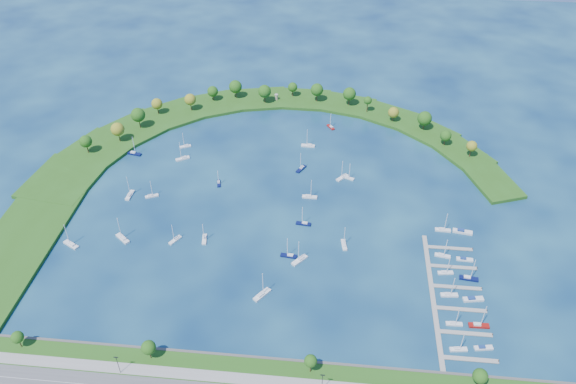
# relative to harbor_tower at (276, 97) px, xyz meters

# --- Properties ---
(ground) EXTENTS (700.00, 700.00, 0.00)m
(ground) POSITION_rel_harbor_tower_xyz_m (14.12, -113.86, -4.16)
(ground) COLOR #071B42
(ground) RESTS_ON ground
(breakwater) EXTENTS (286.74, 247.64, 2.00)m
(breakwater) POSITION_rel_harbor_tower_xyz_m (-32.21, -65.14, -3.17)
(breakwater) COLOR #255115
(breakwater) RESTS_ON ground
(breakwater_trees) EXTENTS (240.63, 92.34, 14.27)m
(breakwater_trees) POSITION_rel_harbor_tower_xyz_m (-2.52, -24.72, 6.24)
(breakwater_trees) COLOR #382314
(breakwater_trees) RESTS_ON breakwater
(harbor_tower) EXTENTS (2.60, 2.60, 4.20)m
(harbor_tower) POSITION_rel_harbor_tower_xyz_m (0.00, 0.00, 0.00)
(harbor_tower) COLOR gray
(harbor_tower) RESTS_ON breakwater
(dock_system) EXTENTS (24.28, 82.00, 1.60)m
(dock_system) POSITION_rel_harbor_tower_xyz_m (99.42, -174.86, -3.80)
(dock_system) COLOR gray
(dock_system) RESTS_ON ground
(moored_boat_0) EXTENTS (3.25, 7.85, 11.20)m
(moored_boat_0) POSITION_rel_harbor_tower_xyz_m (-19.93, -147.73, -3.27)
(moored_boat_0) COLOR silver
(moored_boat_0) RESTS_ON ground
(moored_boat_1) EXTENTS (6.05, 8.42, 12.23)m
(moored_boat_1) POSITION_rel_harbor_tower_xyz_m (24.32, -81.19, -3.24)
(moored_boat_1) COLOR #0A103F
(moored_boat_1) RESTS_ON ground
(moored_boat_2) EXTENTS (8.96, 8.02, 13.85)m
(moored_boat_2) POSITION_rel_harbor_tower_xyz_m (-61.55, -151.52, -3.19)
(moored_boat_2) COLOR silver
(moored_boat_2) RESTS_ON ground
(moored_boat_3) EXTENTS (9.30, 6.69, 13.52)m
(moored_boat_3) POSITION_rel_harbor_tower_xyz_m (-85.98, -158.53, -3.20)
(moored_boat_3) COLOR silver
(moored_boat_3) RESTS_ON ground
(moored_boat_4) EXTENTS (8.41, 2.57, 12.27)m
(moored_boat_4) POSITION_rel_harbor_tower_xyz_m (31.12, -107.66, -3.24)
(moored_boat_4) COLOR silver
(moored_boat_4) RESTS_ON ground
(moored_boat_5) EXTENTS (5.76, 7.53, 11.09)m
(moored_boat_5) POSITION_rel_harbor_tower_xyz_m (-34.61, -149.82, -3.28)
(moored_boat_5) COLOR silver
(moored_boat_5) RESTS_ON ground
(moored_boat_6) EXTENTS (7.83, 8.62, 13.41)m
(moored_boat_6) POSITION_rel_harbor_tower_xyz_m (29.76, -157.99, -3.21)
(moored_boat_6) COLOR silver
(moored_boat_6) RESTS_ON ground
(moored_boat_7) EXTENTS (8.11, 3.04, 11.64)m
(moored_boat_7) POSITION_rel_harbor_tower_xyz_m (29.52, -130.74, -3.26)
(moored_boat_7) COLOR #0A103F
(moored_boat_7) RESTS_ON ground
(moored_boat_8) EXTENTS (7.53, 4.78, 10.76)m
(moored_boat_8) POSITION_rel_harbor_tower_xyz_m (52.30, -87.36, -3.28)
(moored_boat_8) COLOR silver
(moored_boat_8) RESTS_ON ground
(moored_boat_9) EXTENTS (5.73, 7.10, 10.61)m
(moored_boat_9) POSITION_rel_harbor_tower_xyz_m (40.05, -31.39, -3.29)
(moored_boat_9) COLOR maroon
(moored_boat_9) RESTS_ON ground
(moored_boat_10) EXTENTS (7.46, 4.94, 10.71)m
(moored_boat_10) POSITION_rel_harbor_tower_xyz_m (-50.74, -63.93, -3.28)
(moored_boat_10) COLOR silver
(moored_boat_10) RESTS_ON ground
(moored_boat_11) EXTENTS (2.94, 8.87, 12.85)m
(moored_boat_11) POSITION_rel_harbor_tower_xyz_m (-69.54, -116.23, -3.22)
(moored_boat_11) COLOR silver
(moored_boat_11) RESTS_ON ground
(moored_boat_12) EXTENTS (3.36, 6.96, 9.86)m
(moored_boat_12) POSITION_rel_harbor_tower_xyz_m (-21.98, -100.15, -3.30)
(moored_boat_12) COLOR #0A103F
(moored_boat_12) RESTS_ON ground
(moored_boat_13) EXTENTS (8.57, 6.52, 12.61)m
(moored_boat_13) POSITION_rel_harbor_tower_xyz_m (-48.93, -77.59, -3.23)
(moored_boat_13) COLOR silver
(moored_boat_13) RESTS_ON ground
(moored_boat_14) EXTENTS (8.73, 2.93, 12.65)m
(moored_boat_14) POSITION_rel_harbor_tower_xyz_m (26.69, -55.52, -3.23)
(moored_boat_14) COLOR silver
(moored_boat_14) RESTS_ON ground
(moored_boat_15) EXTENTS (7.58, 4.89, 10.85)m
(moored_boat_15) POSITION_rel_harbor_tower_xyz_m (-57.14, -115.62, -3.28)
(moored_boat_15) COLOR silver
(moored_boat_15) RESTS_ON ground
(moored_boat_16) EXTENTS (8.33, 3.12, 11.95)m
(moored_boat_16) POSITION_rel_harbor_tower_xyz_m (24.16, -155.53, -3.25)
(moored_boat_16) COLOR #0A103F
(moored_boat_16) RESTS_ON ground
(moored_boat_17) EXTENTS (9.08, 4.27, 12.88)m
(moored_boat_17) POSITION_rel_harbor_tower_xyz_m (-80.18, -75.25, -3.22)
(moored_boat_17) COLOR #0A103F
(moored_boat_17) RESTS_ON ground
(moored_boat_18) EXTENTS (7.35, 8.05, 12.55)m
(moored_boat_18) POSITION_rel_harbor_tower_xyz_m (49.04, -87.56, -3.23)
(moored_boat_18) COLOR silver
(moored_boat_18) RESTS_ON ground
(moored_boat_19) EXTENTS (7.80, 9.13, 13.88)m
(moored_boat_19) POSITION_rel_harbor_tower_xyz_m (14.39, -182.04, -3.19)
(moored_boat_19) COLOR silver
(moored_boat_19) RESTS_ON ground
(moored_boat_20) EXTENTS (3.44, 8.17, 11.64)m
(moored_boat_20) POSITION_rel_harbor_tower_xyz_m (51.12, -145.01, -3.26)
(moored_boat_20) COLOR silver
(moored_boat_20) RESTS_ON ground
(docked_boat_0) EXTENTS (7.49, 2.88, 10.74)m
(docked_boat_0) POSITION_rel_harbor_tower_xyz_m (99.65, -203.49, -3.28)
(docked_boat_0) COLOR silver
(docked_boat_0) RESTS_ON ground
(docked_boat_1) EXTENTS (8.01, 3.39, 1.58)m
(docked_boat_1) POSITION_rel_harbor_tower_xyz_m (110.11, -201.73, -3.57)
(docked_boat_1) COLOR silver
(docked_boat_1) RESTS_ON ground
(docked_boat_2) EXTENTS (7.17, 2.13, 10.49)m
(docked_boat_2) POSITION_rel_harbor_tower_xyz_m (99.66, -190.16, -3.29)
(docked_boat_2) COLOR silver
(docked_boat_2) RESTS_ON ground
(docked_boat_3) EXTENTS (8.86, 2.72, 12.92)m
(docked_boat_3) POSITION_rel_harbor_tower_xyz_m (110.12, -190.12, -3.22)
(docked_boat_3) COLOR maroon
(docked_boat_3) RESTS_ON ground
(docked_boat_4) EXTENTS (8.04, 2.85, 11.59)m
(docked_boat_4) POSITION_rel_harbor_tower_xyz_m (99.64, -173.57, -3.26)
(docked_boat_4) COLOR silver
(docked_boat_4) RESTS_ON ground
(docked_boat_5) EXTENTS (9.62, 4.10, 1.90)m
(docked_boat_5) POSITION_rel_harbor_tower_xyz_m (110.08, -175.15, -3.46)
(docked_boat_5) COLOR silver
(docked_boat_5) RESTS_ON ground
(docked_boat_6) EXTENTS (7.57, 3.04, 10.81)m
(docked_boat_6) POSITION_rel_harbor_tower_xyz_m (99.65, -159.49, -3.28)
(docked_boat_6) COLOR silver
(docked_boat_6) RESTS_ON ground
(docked_boat_7) EXTENTS (9.01, 3.48, 12.91)m
(docked_boat_7) POSITION_rel_harbor_tower_xyz_m (110.13, -162.25, -3.22)
(docked_boat_7) COLOR #0A103F
(docked_boat_7) RESTS_ON ground
(docked_boat_8) EXTENTS (7.92, 3.44, 11.26)m
(docked_boat_8) POSITION_rel_harbor_tower_xyz_m (99.65, -147.87, -3.27)
(docked_boat_8) COLOR silver
(docked_boat_8) RESTS_ON ground
(docked_boat_9) EXTENTS (8.09, 2.58, 1.63)m
(docked_boat_9) POSITION_rel_harbor_tower_xyz_m (110.10, -149.46, -3.56)
(docked_boat_9) COLOR silver
(docked_boat_9) RESTS_ON ground
(docked_boat_10) EXTENTS (8.08, 2.61, 11.74)m
(docked_boat_10) POSITION_rel_harbor_tower_xyz_m (102.04, -128.53, -3.26)
(docked_boat_10) COLOR silver
(docked_boat_10) RESTS_ON ground
(docked_boat_11) EXTENTS (10.26, 4.26, 2.03)m
(docked_boat_11) POSITION_rel_harbor_tower_xyz_m (111.97, -128.98, -3.41)
(docked_boat_11) COLOR silver
(docked_boat_11) RESTS_ON ground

